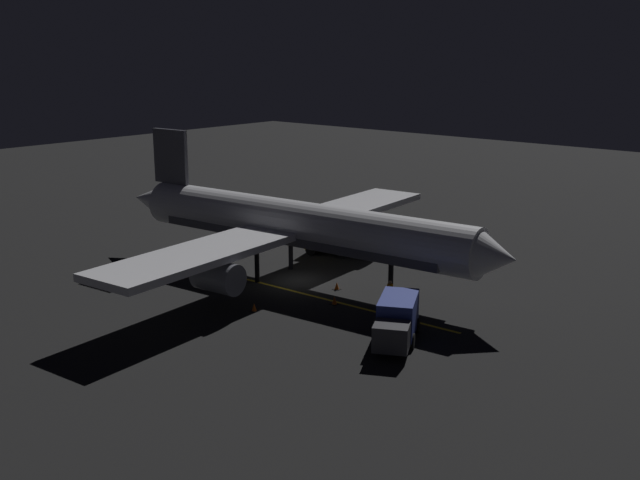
{
  "coord_description": "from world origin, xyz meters",
  "views": [
    {
      "loc": [
        39.68,
        36.03,
        16.93
      ],
      "look_at": [
        0.0,
        2.0,
        3.5
      ],
      "focal_mm": 42.02,
      "sensor_mm": 36.0,
      "label": 1
    }
  ],
  "objects_px": {
    "catering_truck": "(338,240)",
    "ground_crew_worker": "(390,293)",
    "airliner": "(293,226)",
    "traffic_cone_near_left": "(254,308)",
    "baggage_truck": "(397,321)",
    "traffic_cone_near_right": "(334,301)",
    "traffic_cone_under_wing": "(337,286)"
  },
  "relations": [
    {
      "from": "traffic_cone_near_left",
      "to": "traffic_cone_under_wing",
      "type": "xyz_separation_m",
      "value": [
        -7.14,
        1.23,
        0.0
      ]
    },
    {
      "from": "ground_crew_worker",
      "to": "traffic_cone_near_left",
      "type": "bearing_deg",
      "value": -41.81
    },
    {
      "from": "baggage_truck",
      "to": "traffic_cone_near_left",
      "type": "bearing_deg",
      "value": -80.42
    },
    {
      "from": "airliner",
      "to": "ground_crew_worker",
      "type": "bearing_deg",
      "value": 89.74
    },
    {
      "from": "catering_truck",
      "to": "traffic_cone_near_right",
      "type": "bearing_deg",
      "value": 38.22
    },
    {
      "from": "traffic_cone_near_left",
      "to": "traffic_cone_near_right",
      "type": "xyz_separation_m",
      "value": [
        -4.54,
        3.15,
        0.0
      ]
    },
    {
      "from": "baggage_truck",
      "to": "ground_crew_worker",
      "type": "distance_m",
      "value": 6.58
    },
    {
      "from": "baggage_truck",
      "to": "ground_crew_worker",
      "type": "height_order",
      "value": "baggage_truck"
    },
    {
      "from": "baggage_truck",
      "to": "ground_crew_worker",
      "type": "bearing_deg",
      "value": -141.15
    },
    {
      "from": "baggage_truck",
      "to": "traffic_cone_under_wing",
      "type": "distance_m",
      "value": 10.56
    },
    {
      "from": "ground_crew_worker",
      "to": "traffic_cone_near_right",
      "type": "relative_size",
      "value": 3.16
    },
    {
      "from": "baggage_truck",
      "to": "traffic_cone_near_left",
      "type": "height_order",
      "value": "baggage_truck"
    },
    {
      "from": "airliner",
      "to": "traffic_cone_under_wing",
      "type": "bearing_deg",
      "value": 93.65
    },
    {
      "from": "airliner",
      "to": "traffic_cone_under_wing",
      "type": "height_order",
      "value": "airliner"
    },
    {
      "from": "airliner",
      "to": "traffic_cone_near_right",
      "type": "xyz_separation_m",
      "value": [
        2.34,
        5.94,
        -3.91
      ]
    },
    {
      "from": "traffic_cone_near_left",
      "to": "baggage_truck",
      "type": "bearing_deg",
      "value": 99.58
    },
    {
      "from": "ground_crew_worker",
      "to": "airliner",
      "type": "bearing_deg",
      "value": -90.26
    },
    {
      "from": "airliner",
      "to": "baggage_truck",
      "type": "distance_m",
      "value": 14.29
    },
    {
      "from": "catering_truck",
      "to": "traffic_cone_under_wing",
      "type": "relative_size",
      "value": 11.4
    },
    {
      "from": "baggage_truck",
      "to": "ground_crew_worker",
      "type": "xyz_separation_m",
      "value": [
        -5.11,
        -4.12,
        -0.43
      ]
    },
    {
      "from": "airliner",
      "to": "catering_truck",
      "type": "distance_m",
      "value": 8.42
    },
    {
      "from": "baggage_truck",
      "to": "traffic_cone_near_right",
      "type": "height_order",
      "value": "baggage_truck"
    },
    {
      "from": "catering_truck",
      "to": "traffic_cone_near_right",
      "type": "height_order",
      "value": "catering_truck"
    },
    {
      "from": "airliner",
      "to": "traffic_cone_near_left",
      "type": "height_order",
      "value": "airliner"
    },
    {
      "from": "catering_truck",
      "to": "ground_crew_worker",
      "type": "xyz_separation_m",
      "value": [
        7.69,
        10.83,
        -0.33
      ]
    },
    {
      "from": "airliner",
      "to": "traffic_cone_under_wing",
      "type": "relative_size",
      "value": 62.94
    },
    {
      "from": "airliner",
      "to": "catering_truck",
      "type": "relative_size",
      "value": 5.52
    },
    {
      "from": "catering_truck",
      "to": "traffic_cone_under_wing",
      "type": "height_order",
      "value": "catering_truck"
    },
    {
      "from": "airliner",
      "to": "traffic_cone_near_right",
      "type": "relative_size",
      "value": 62.94
    },
    {
      "from": "ground_crew_worker",
      "to": "traffic_cone_under_wing",
      "type": "height_order",
      "value": "ground_crew_worker"
    },
    {
      "from": "traffic_cone_near_right",
      "to": "traffic_cone_under_wing",
      "type": "bearing_deg",
      "value": -143.45
    },
    {
      "from": "airliner",
      "to": "baggage_truck",
      "type": "bearing_deg",
      "value": 68.41
    }
  ]
}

